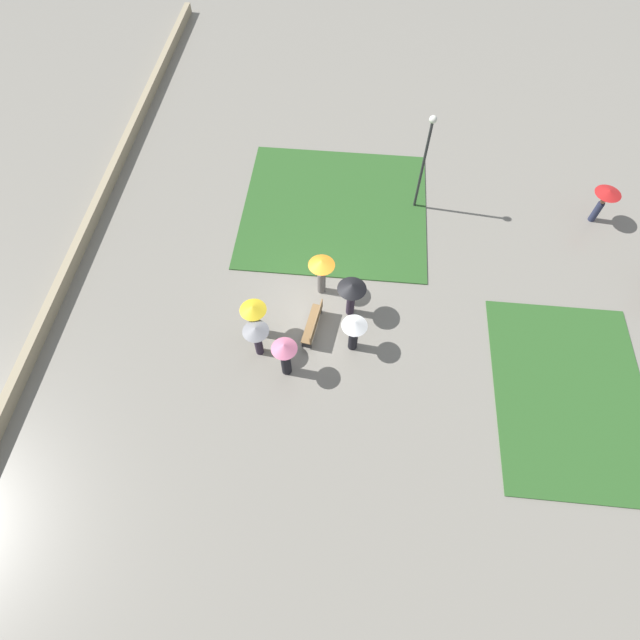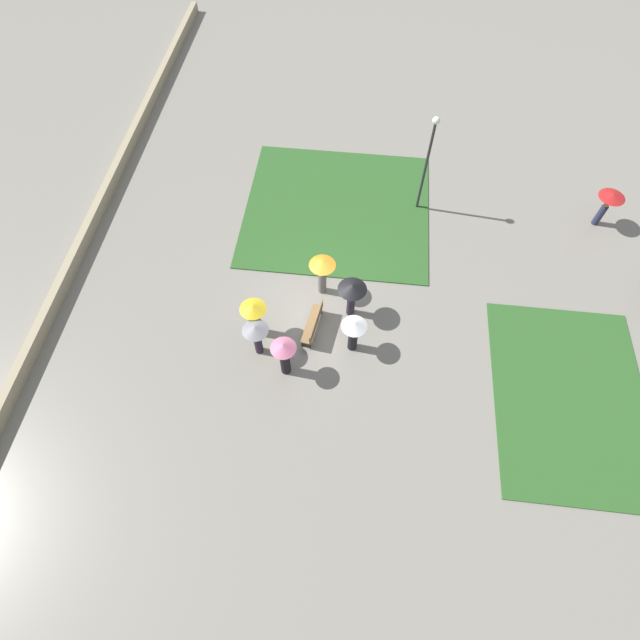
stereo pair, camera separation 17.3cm
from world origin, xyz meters
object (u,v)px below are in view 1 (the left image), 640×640
Objects in this scene: park_bench at (314,323)px; lone_walker_mid_plaza at (605,198)px; lamp_post at (426,153)px; crowd_person_orange at (322,269)px; crowd_person_white at (354,330)px; crowd_person_yellow at (254,316)px; crowd_person_pink at (285,354)px; crowd_person_grey at (257,335)px; crowd_person_black at (352,291)px.

park_bench is 1.05× the size of lone_walker_mid_plaza.
crowd_person_orange is (5.33, -3.94, -1.66)m from lamp_post.
crowd_person_white is (0.62, 1.59, 0.79)m from park_bench.
crowd_person_pink is at bearing 174.53° from crowd_person_yellow.
lamp_post is 10.07m from crowd_person_yellow.
lamp_post reaches higher than park_bench.
crowd_person_pink is 1.07× the size of crowd_person_yellow.
crowd_person_orange reaches higher than crowd_person_grey.
crowd_person_yellow is (-0.84, -0.23, -0.03)m from crowd_person_grey.
park_bench is at bearing 47.12° from crowd_person_grey.
crowd_person_grey is 0.88× the size of crowd_person_pink.
crowd_person_grey is 16.58m from lone_walker_mid_plaza.
crowd_person_white is at bearing 25.37° from crowd_person_grey.
park_bench is 1.05× the size of crowd_person_white.
crowd_person_yellow reaches higher than lone_walker_mid_plaza.
crowd_person_orange reaches higher than lone_walker_mid_plaza.
crowd_person_pink is (1.31, -2.43, 0.11)m from crowd_person_white.
crowd_person_yellow is at bearing 86.42° from crowd_person_black.
lamp_post is 2.74× the size of crowd_person_grey.
crowd_person_yellow is at bearing 117.26° from crowd_person_pink.
crowd_person_yellow is at bearing 121.29° from crowd_person_grey.
park_bench is at bearing 79.81° from crowd_person_white.
lone_walker_mid_plaza is at bearing -42.81° from crowd_person_white.
crowd_person_grey is 0.90× the size of crowd_person_orange.
crowd_person_yellow is (7.66, -6.29, -1.82)m from lamp_post.
crowd_person_white is at bearing 163.21° from crowd_person_black.
park_bench is 1.01× the size of crowd_person_yellow.
crowd_person_yellow is at bearing -72.17° from park_bench.
crowd_person_yellow is at bearing 97.06° from crowd_person_white.
crowd_person_yellow is at bearing -39.41° from lamp_post.
crowd_person_black is (6.31, -2.67, -1.65)m from lamp_post.
crowd_person_grey is at bearing 98.88° from crowd_person_black.
crowd_person_orange is at bearing -92.38° from crowd_person_yellow.
lamp_post reaches higher than crowd_person_yellow.
crowd_person_orange is (-2.59, -1.47, 0.19)m from crowd_person_white.
park_bench is 2.40m from crowd_person_yellow.
crowd_person_pink is at bearing 118.64° from crowd_person_black.
lamp_post is 2.47× the size of crowd_person_orange.
crowd_person_white is 0.89× the size of crowd_person_pink.
crowd_person_pink is (9.23, -4.90, -1.73)m from lamp_post.
park_bench is at bearing -127.96° from crowd_person_yellow.
lamp_post reaches higher than lone_walker_mid_plaza.
lamp_post is 10.59m from crowd_person_pink.
crowd_person_pink is 1.11× the size of lone_walker_mid_plaza.
crowd_person_orange is 1.04× the size of crowd_person_yellow.
crowd_person_white is 13.26m from lone_walker_mid_plaza.
lone_walker_mid_plaza is at bearing -109.49° from crowd_person_yellow.
lamp_post is 6.83m from crowd_person_orange.
crowd_person_pink is at bearing -14.73° from park_bench.
lamp_post reaches higher than crowd_person_white.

